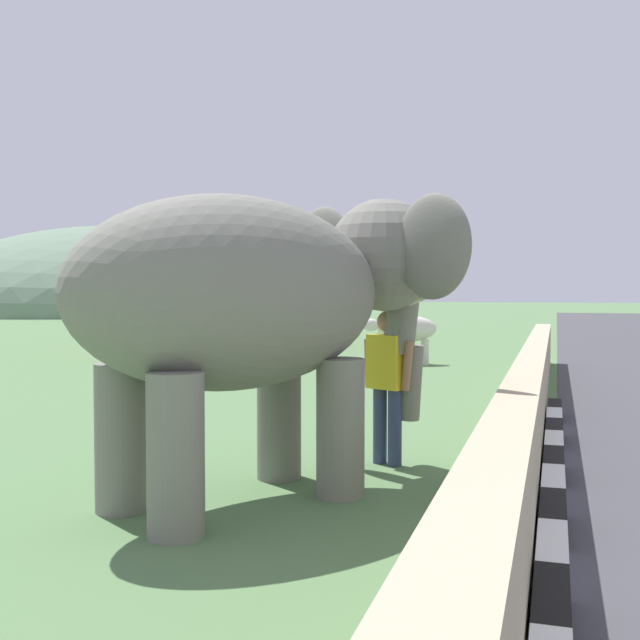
% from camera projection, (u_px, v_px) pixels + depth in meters
% --- Properties ---
extents(barrier_parapet, '(28.00, 0.36, 1.00)m').
position_uv_depth(barrier_parapet, '(514.00, 463.00, 6.02)').
color(barrier_parapet, tan).
rests_on(barrier_parapet, ground_plane).
extents(elephant, '(3.95, 3.50, 2.82)m').
position_uv_depth(elephant, '(267.00, 297.00, 6.84)').
color(elephant, slate).
rests_on(elephant, ground_plane).
extents(person_handler, '(0.39, 0.63, 1.66)m').
position_uv_depth(person_handler, '(387.00, 379.00, 8.12)').
color(person_handler, navy).
rests_on(person_handler, ground_plane).
extents(bus_orange, '(9.30, 3.17, 3.50)m').
position_uv_depth(bus_orange, '(239.00, 284.00, 25.33)').
color(bus_orange, orange).
rests_on(bus_orange, ground_plane).
extents(cow_near, '(1.71, 1.54, 1.23)m').
position_uv_depth(cow_near, '(276.00, 323.00, 23.18)').
color(cow_near, '#473323').
rests_on(cow_near, ground_plane).
extents(cow_mid, '(1.16, 1.89, 1.23)m').
position_uv_depth(cow_mid, '(405.00, 330.00, 19.00)').
color(cow_mid, beige).
rests_on(cow_mid, ground_plane).
extents(hill_east, '(40.12, 32.10, 14.73)m').
position_uv_depth(hill_east, '(134.00, 311.00, 67.16)').
color(hill_east, slate).
rests_on(hill_east, ground_plane).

